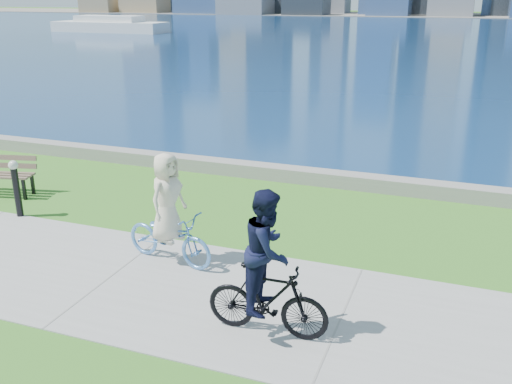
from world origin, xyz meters
TOP-DOWN VIEW (x-y plane):
  - ground at (0.00, 0.00)m, footprint 320.00×320.00m
  - concrete_path at (0.00, 0.00)m, footprint 80.00×3.50m
  - seawall at (0.00, 6.20)m, footprint 90.00×0.50m
  - bay_water at (0.00, 72.00)m, footprint 320.00×131.00m
  - far_shore at (0.00, 130.00)m, footprint 320.00×30.00m
  - ferry_near at (-37.40, 55.37)m, footprint 14.64×4.18m
  - bollard_lamp at (-3.48, 1.71)m, footprint 0.21×0.21m
  - cyclist_woman at (0.68, 0.86)m, footprint 0.97×1.92m
  - cyclist_man at (3.09, -0.71)m, footprint 0.68×1.78m

SIDE VIEW (x-z plane):
  - ground at x=0.00m, z-range 0.00..0.00m
  - bay_water at x=0.00m, z-range 0.00..0.01m
  - concrete_path at x=0.00m, z-range 0.00..0.02m
  - far_shore at x=0.00m, z-range 0.00..0.12m
  - seawall at x=0.00m, z-range 0.00..0.35m
  - bollard_lamp at x=-3.48m, z-range 0.09..1.37m
  - cyclist_woman at x=0.68m, z-range -0.24..1.79m
  - ferry_near at x=-37.40m, z-range -0.17..1.82m
  - cyclist_man at x=3.09m, z-range -0.15..2.02m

